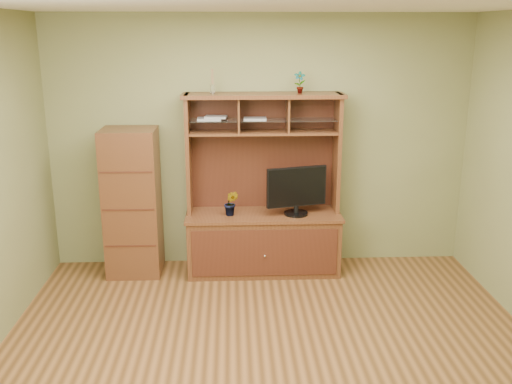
{
  "coord_description": "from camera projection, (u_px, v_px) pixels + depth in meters",
  "views": [
    {
      "loc": [
        -0.3,
        -4.04,
        2.52
      ],
      "look_at": [
        -0.07,
        1.2,
        1.03
      ],
      "focal_mm": 40.0,
      "sensor_mm": 36.0,
      "label": 1
    }
  ],
  "objects": [
    {
      "name": "reed_diffuser",
      "position": [
        212.0,
        84.0,
        5.75
      ],
      "size": [
        0.05,
        0.05,
        0.25
      ],
      "color": "silver",
      "rests_on": "media_hutch"
    },
    {
      "name": "orchid_plant",
      "position": [
        231.0,
        203.0,
        5.94
      ],
      "size": [
        0.17,
        0.15,
        0.27
      ],
      "primitive_type": "imported",
      "rotation": [
        0.0,
        0.0,
        -0.25
      ],
      "color": "#24561D",
      "rests_on": "media_hutch"
    },
    {
      "name": "side_cabinet",
      "position": [
        133.0,
        202.0,
        5.98
      ],
      "size": [
        0.56,
        0.51,
        1.56
      ],
      "color": "#432113",
      "rests_on": "room"
    },
    {
      "name": "room",
      "position": [
        273.0,
        194.0,
        4.22
      ],
      "size": [
        4.54,
        4.04,
        2.74
      ],
      "color": "#4F3116",
      "rests_on": "ground"
    },
    {
      "name": "media_hutch",
      "position": [
        263.0,
        224.0,
        6.11
      ],
      "size": [
        1.66,
        0.61,
        1.9
      ],
      "color": "#432113",
      "rests_on": "room"
    },
    {
      "name": "magazines",
      "position": [
        226.0,
        118.0,
        5.85
      ],
      "size": [
        0.71,
        0.2,
        0.04
      ],
      "color": "#A0A0A4",
      "rests_on": "media_hutch"
    },
    {
      "name": "monitor",
      "position": [
        297.0,
        190.0,
        5.93
      ],
      "size": [
        0.64,
        0.25,
        0.51
      ],
      "rotation": [
        0.0,
        0.0,
        0.25
      ],
      "color": "black",
      "rests_on": "media_hutch"
    },
    {
      "name": "top_plant",
      "position": [
        300.0,
        82.0,
        5.79
      ],
      "size": [
        0.12,
        0.09,
        0.22
      ],
      "primitive_type": "imported",
      "rotation": [
        0.0,
        0.0,
        -0.11
      ],
      "color": "#3E6924",
      "rests_on": "media_hutch"
    }
  ]
}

